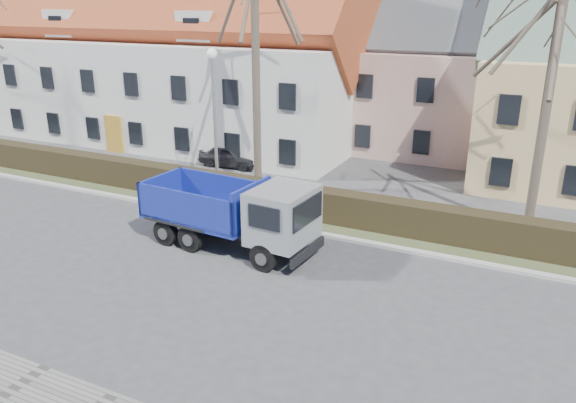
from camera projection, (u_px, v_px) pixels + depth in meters
The scene contains 12 objects.
ground at pixel (189, 269), 18.87m from camera, with size 120.00×120.00×0.00m, color #3F3F41.
curb_far at pixel (255, 222), 22.74m from camera, with size 80.00×0.30×0.12m, color #A9A69D.
grass_strip at pixel (273, 210), 24.10m from camera, with size 80.00×3.00×0.10m, color #3E4829.
hedge at pixel (271, 198), 23.73m from camera, with size 60.00×0.90×1.30m, color black.
building_white at pixel (163, 63), 36.14m from camera, with size 26.80×10.80×9.50m, color silver, non-canonical shape.
building_pink at pixel (441, 83), 32.82m from camera, with size 10.80×8.80×8.00m, color tan, non-canonical shape.
tree_1 at pixel (256, 53), 24.75m from camera, with size 9.20×9.20×12.65m, color #4C4135, non-canonical shape.
tree_2 at pixel (549, 90), 20.11m from camera, with size 8.00×8.00×11.00m, color #4C4135, non-canonical shape.
dump_truck at pixel (224, 211), 20.26m from camera, with size 6.79×2.52×2.72m, color navy, non-canonical shape.
streetlight at pixel (215, 124), 25.02m from camera, with size 0.52×0.52×6.70m, color #959799, non-canonical shape.
cart_frame at pixel (141, 194), 25.19m from camera, with size 0.75×0.43×0.69m, color silver, non-canonical shape.
parked_car_a at pixel (230, 156), 30.39m from camera, with size 1.38×3.43×1.17m, color black.
Camera 1 is at (10.39, -13.84, 8.53)m, focal length 35.00 mm.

